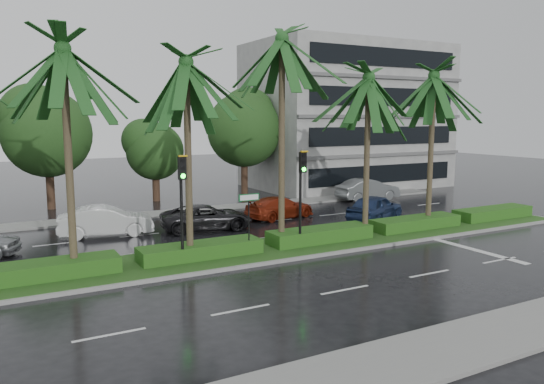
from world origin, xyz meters
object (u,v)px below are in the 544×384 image
car_white (106,221)px  car_grey (368,189)px  signal_median_left (182,193)px  car_red (280,207)px  car_blue (375,208)px  street_sign (249,208)px  car_darkgrey (207,217)px

car_white → car_grey: car_grey is taller
signal_median_left → car_red: (8.50, 7.23, -2.35)m
car_red → car_blue: car_blue is taller
car_red → car_grey: (9.00, 2.97, 0.13)m
street_sign → car_darkgrey: size_ratio=0.54×
car_blue → car_red: bearing=30.0°
street_sign → car_red: (5.50, 7.05, -1.48)m
signal_median_left → car_darkgrey: size_ratio=0.90×
signal_median_left → street_sign: signal_median_left is taller
signal_median_left → car_blue: 13.78m
signal_median_left → car_grey: signal_median_left is taller
car_darkgrey → car_red: size_ratio=1.09×
signal_median_left → car_red: size_ratio=0.98×
car_blue → car_grey: (4.50, 6.22, 0.01)m
car_darkgrey → car_red: car_darkgrey is taller
street_sign → car_blue: size_ratio=0.58×
car_red → signal_median_left: bearing=119.4°
street_sign → car_white: size_ratio=0.56×
car_red → car_blue: (4.50, -3.25, 0.11)m
car_blue → car_grey: 7.68m
car_darkgrey → car_grey: bearing=-65.9°
car_white → car_grey: 19.21m
signal_median_left → car_blue: (13.00, 3.98, -2.24)m
signal_median_left → car_blue: size_ratio=0.98×
car_red → street_sign: bearing=131.0°
car_red → car_grey: bearing=-82.8°
street_sign → car_grey: size_ratio=0.55×
car_red → car_grey: size_ratio=0.95×
car_darkgrey → car_blue: bearing=-95.1°
signal_median_left → street_sign: (3.00, 0.18, -0.87)m
street_sign → car_white: street_sign is taller
car_white → car_blue: 14.89m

